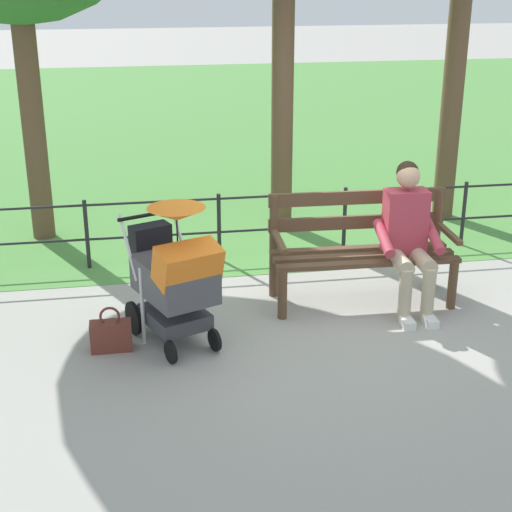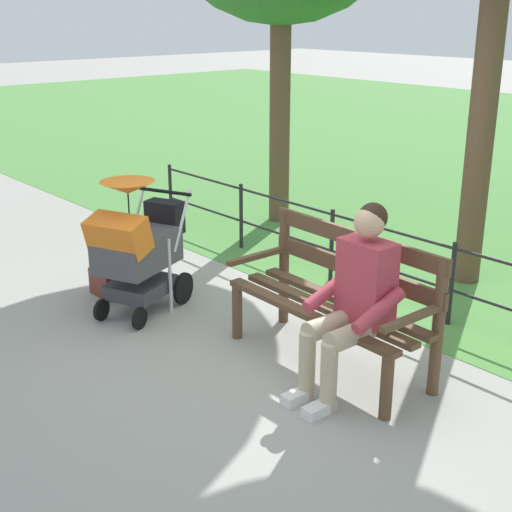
% 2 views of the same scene
% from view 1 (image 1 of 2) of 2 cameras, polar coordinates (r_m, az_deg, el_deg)
% --- Properties ---
extents(ground_plane, '(60.00, 60.00, 0.00)m').
position_cam_1_polar(ground_plane, '(6.84, 4.07, -3.77)').
color(ground_plane, '#9E9B93').
extents(grass_lawn, '(40.00, 16.00, 0.01)m').
position_cam_1_polar(grass_lawn, '(15.18, -3.84, 10.13)').
color(grass_lawn, '#518E42').
rests_on(grass_lawn, ground).
extents(park_bench, '(1.62, 0.65, 0.96)m').
position_cam_1_polar(park_bench, '(6.87, 7.74, 0.92)').
color(park_bench, brown).
rests_on(park_bench, ground).
extents(person_on_bench, '(0.54, 0.74, 1.28)m').
position_cam_1_polar(person_on_bench, '(6.73, 11.18, 1.65)').
color(person_on_bench, tan).
rests_on(person_on_bench, ground).
extents(stroller, '(0.78, 1.00, 1.15)m').
position_cam_1_polar(stroller, '(6.00, -6.02, -1.32)').
color(stroller, black).
rests_on(stroller, ground).
extents(handbag, '(0.32, 0.14, 0.37)m').
position_cam_1_polar(handbag, '(6.16, -10.64, -5.76)').
color(handbag, brown).
rests_on(handbag, ground).
extents(park_fence, '(6.55, 0.04, 0.70)m').
position_cam_1_polar(park_fence, '(7.85, 1.98, 2.84)').
color(park_fence, black).
rests_on(park_fence, ground).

